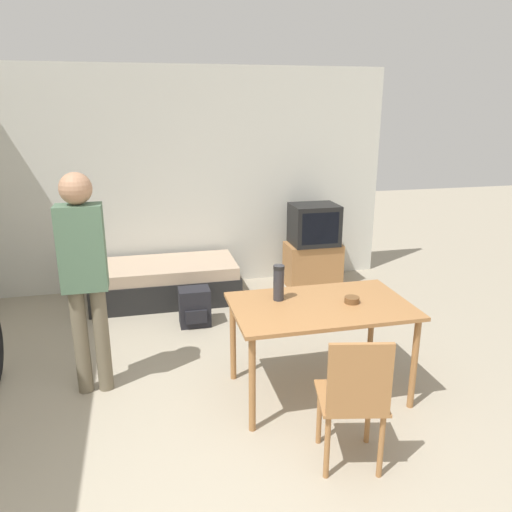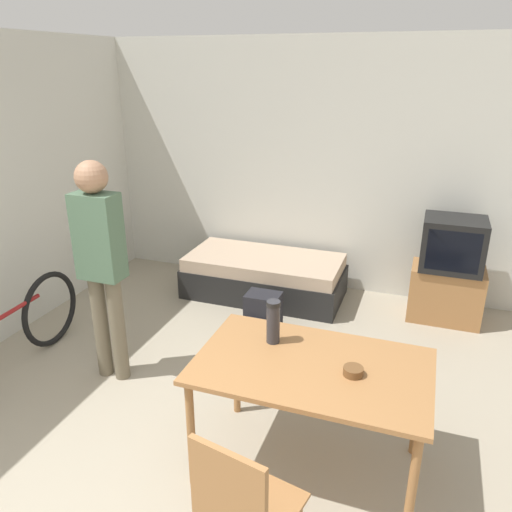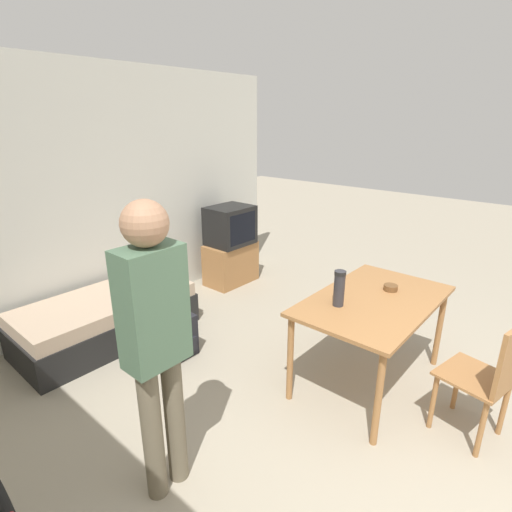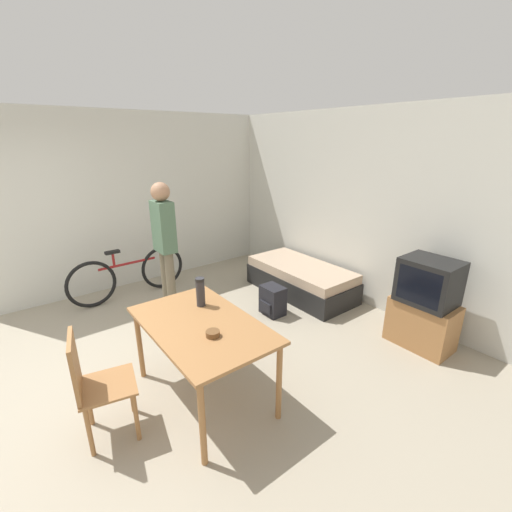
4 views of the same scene
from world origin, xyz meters
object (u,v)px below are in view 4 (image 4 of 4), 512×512
Objects in this scene: daybed at (301,279)px; thermos_flask at (200,291)px; backpack at (272,300)px; dining_table at (202,331)px; wooden_chair at (93,382)px; bicycle at (129,275)px; mate_bowl at (213,334)px; tv at (425,305)px; person_standing at (165,239)px.

daybed is 2.40m from thermos_flask.
dining_table is at bearing -61.66° from backpack.
thermos_flask reaches higher than dining_table.
backpack is (-0.53, 1.36, -0.73)m from thermos_flask.
thermos_flask is (-0.19, 1.06, 0.40)m from wooden_chair.
thermos_flask is 0.70× the size of backpack.
bicycle reaches higher than dining_table.
wooden_chair is at bearing -111.80° from mate_bowl.
bicycle is 6.18× the size of thermos_flask.
tv is 2.52m from thermos_flask.
person_standing is 6.27× the size of thermos_flask.
daybed is 4.23× the size of backpack.
daybed is 2.62m from bicycle.
tv is at bearing 28.36° from backpack.
bicycle is at bearing 176.01° from mate_bowl.
dining_table is at bearing -108.39° from tv.
tv is 1.12× the size of wooden_chair.
daybed is at bearing 55.40° from bicycle.
bicycle is at bearing 156.63° from wooden_chair.
bicycle is 0.99× the size of person_standing.
mate_bowl is (-0.55, -2.43, 0.27)m from tv.
backpack is at bearing -151.64° from tv.
tv is 3.42m from wooden_chair.
wooden_chair is at bearing -79.75° from thermos_flask.
backpack is at bearing 48.88° from person_standing.
tv is 0.60× the size of bicycle.
daybed is 1.82× the size of wooden_chair.
person_standing is (-0.68, -1.87, 0.83)m from daybed.
tv reaches higher than dining_table.
dining_table is 0.78× the size of bicycle.
daybed is at bearing 106.92° from wooden_chair.
wooden_chair reaches higher than mate_bowl.
daybed is 0.96× the size of person_standing.
bicycle is 15.29× the size of mate_bowl.
tv reaches higher than bicycle.
tv is 3.71× the size of thermos_flask.
daybed is at bearing -177.53° from tv.
bicycle is at bearing -146.43° from tv.
mate_bowl is at bearing -6.43° from dining_table.
mate_bowl is at bearing -19.56° from thermos_flask.
person_standing reaches higher than tv.
daybed is 2.60m from dining_table.
person_standing reaches higher than mate_bowl.
wooden_chair is at bearing -23.37° from bicycle.
person_standing is at bearing 165.62° from dining_table.
wooden_chair reaches higher than bicycle.
tv is 1.87m from backpack.
person_standing is at bearing 166.56° from mate_bowl.
tv is (1.88, 0.08, 0.30)m from daybed.
tv is 4.04m from bicycle.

